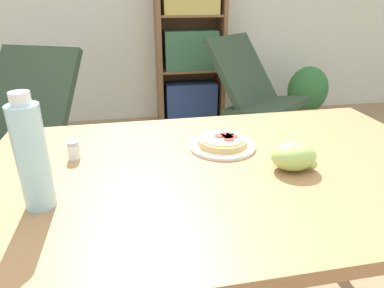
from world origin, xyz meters
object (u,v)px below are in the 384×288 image
Objects in this scene: lounge_chair_far at (256,111)px; potted_plant_floor at (307,93)px; salt_shaker at (74,150)px; lounge_chair_near at (24,148)px; bookshelf at (190,48)px; pizza_on_plate at (222,143)px; drink_bottle at (32,156)px; grape_bunch at (294,156)px.

lounge_chair_far is 1.72× the size of potted_plant_floor.
salt_shaker is 0.06× the size of lounge_chair_far.
bookshelf reaches higher than lounge_chair_near.
bookshelf is (0.79, 2.31, -0.04)m from salt_shaker.
pizza_on_plate is 1.84m from lounge_chair_far.
drink_bottle is 0.49× the size of potted_plant_floor.
drink_bottle is at bearing -100.81° from salt_shaker.
pizza_on_plate is 1.67× the size of grape_bunch.
salt_shaker is 1.37m from lounge_chair_near.
salt_shaker is at bearing 79.19° from drink_bottle.
potted_plant_floor is at bearing -13.56° from bookshelf.
lounge_chair_near is at bearing 129.28° from pizza_on_plate.
pizza_on_plate is 0.23× the size of lounge_chair_near.
pizza_on_plate is 0.14× the size of bookshelf.
bookshelf is at bearing 81.83° from pizza_on_plate.
potted_plant_floor is at bearing -6.95° from lounge_chair_far.
pizza_on_plate is at bearing -154.29° from lounge_chair_far.
lounge_chair_far is 0.82m from potted_plant_floor.
lounge_chair_near is (-0.51, 1.18, -0.48)m from salt_shaker.
drink_bottle is 1.61m from lounge_chair_near.
pizza_on_plate is at bearing -25.76° from lounge_chair_near.
lounge_chair_near is 1.79m from lounge_chair_far.
salt_shaker is at bearing -166.14° from lounge_chair_far.
potted_plant_floor is (1.92, 2.04, -0.47)m from salt_shaker.
potted_plant_floor is at bearing 49.31° from drink_bottle.
drink_bottle is at bearing -163.32° from lounge_chair_far.
lounge_chair_far reaches higher than pizza_on_plate.
grape_bunch is at bearing -94.07° from bookshelf.
grape_bunch is 2.31× the size of salt_shaker.
lounge_chair_far reaches higher than potted_plant_floor.
pizza_on_plate reaches higher than potted_plant_floor.
salt_shaker is (0.05, 0.24, -0.10)m from drink_bottle.
lounge_chair_far is 0.63× the size of bookshelf.
lounge_chair_near reaches higher than potted_plant_floor.
grape_bunch is at bearing 5.16° from drink_bottle.
lounge_chair_near is at bearing 155.03° from lounge_chair_far.
salt_shaker is 0.10× the size of potted_plant_floor.
lounge_chair_near is at bearing -160.47° from potted_plant_floor.
salt_shaker is (-0.46, 0.00, 0.01)m from pizza_on_plate.
lounge_chair_near reaches higher than pizza_on_plate.
drink_bottle is 2.32m from lounge_chair_far.
drink_bottle is 0.29× the size of lounge_chair_near.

